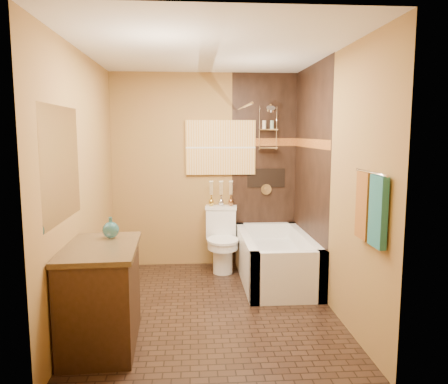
{
  "coord_description": "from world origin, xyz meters",
  "views": [
    {
      "loc": [
        -0.17,
        -4.18,
        1.74
      ],
      "look_at": [
        0.16,
        0.4,
        1.12
      ],
      "focal_mm": 35.0,
      "sensor_mm": 36.0,
      "label": 1
    }
  ],
  "objects": [
    {
      "name": "sunset_painting",
      "position": [
        0.2,
        1.48,
        1.55
      ],
      "size": [
        0.9,
        0.04,
        0.7
      ],
      "primitive_type": "cube",
      "color": "gold",
      "rests_on": "wall_back"
    },
    {
      "name": "wall_back",
      "position": [
        0.0,
        1.5,
        1.25
      ],
      "size": [
        2.4,
        0.02,
        2.5
      ],
      "primitive_type": "cube",
      "color": "#98693B",
      "rests_on": "floor"
    },
    {
      "name": "vanity_mirror",
      "position": [
        -1.19,
        -0.69,
        1.5
      ],
      "size": [
        0.01,
        1.0,
        0.9
      ],
      "primitive_type": "cube",
      "color": "white",
      "rests_on": "wall_left"
    },
    {
      "name": "mosaic_band_back",
      "position": [
        0.78,
        1.48,
        1.62
      ],
      "size": [
        0.85,
        0.01,
        0.1
      ],
      "primitive_type": "cube",
      "color": "brown",
      "rests_on": "alcove_tile_back"
    },
    {
      "name": "towel_bar",
      "position": [
        1.15,
        -1.05,
        1.45
      ],
      "size": [
        0.02,
        0.55,
        0.02
      ],
      "primitive_type": "cylinder",
      "rotation": [
        1.57,
        0.0,
        0.0
      ],
      "color": "silver",
      "rests_on": "wall_right"
    },
    {
      "name": "alcove_niche",
      "position": [
        0.8,
        1.48,
        1.15
      ],
      "size": [
        0.5,
        0.01,
        0.25
      ],
      "primitive_type": "cube",
      "color": "black",
      "rests_on": "alcove_tile_back"
    },
    {
      "name": "floor",
      "position": [
        0.0,
        0.0,
        0.0
      ],
      "size": [
        3.0,
        3.0,
        0.0
      ],
      "primitive_type": "plane",
      "color": "black",
      "rests_on": "ground"
    },
    {
      "name": "teal_bottle",
      "position": [
        -0.87,
        -0.44,
        0.93
      ],
      "size": [
        0.17,
        0.17,
        0.22
      ],
      "primitive_type": null,
      "rotation": [
        0.0,
        0.0,
        -0.21
      ],
      "color": "#226166",
      "rests_on": "vanity"
    },
    {
      "name": "towel_teal",
      "position": [
        1.16,
        -1.18,
        1.18
      ],
      "size": [
        0.05,
        0.22,
        0.52
      ],
      "primitive_type": "cube",
      "color": "#1F6769",
      "rests_on": "towel_bar"
    },
    {
      "name": "vanity",
      "position": [
        -0.92,
        -0.69,
        0.42
      ],
      "size": [
        0.62,
        0.97,
        0.84
      ],
      "rotation": [
        0.0,
        0.0,
        0.04
      ],
      "color": "black",
      "rests_on": "floor"
    },
    {
      "name": "alcove_tile_back",
      "position": [
        0.78,
        1.49,
        1.25
      ],
      "size": [
        0.85,
        0.01,
        2.5
      ],
      "primitive_type": "cube",
      "color": "black",
      "rests_on": "wall_back"
    },
    {
      "name": "wall_left",
      "position": [
        -1.2,
        0.0,
        1.25
      ],
      "size": [
        0.02,
        3.0,
        2.5
      ],
      "primitive_type": "cube",
      "color": "#98693B",
      "rests_on": "floor"
    },
    {
      "name": "bud_vases",
      "position": [
        0.2,
        1.39,
        0.97
      ],
      "size": [
        0.32,
        0.07,
        0.32
      ],
      "color": "gold",
      "rests_on": "toilet"
    },
    {
      "name": "shower_fixtures",
      "position": [
        0.8,
        1.38,
        1.67
      ],
      "size": [
        0.24,
        0.33,
        1.16
      ],
      "color": "silver",
      "rests_on": "floor"
    },
    {
      "name": "towel_rust",
      "position": [
        1.16,
        -0.92,
        1.18
      ],
      "size": [
        0.05,
        0.22,
        0.52
      ],
      "primitive_type": "cube",
      "color": "brown",
      "rests_on": "towel_bar"
    },
    {
      "name": "alcove_tile_right",
      "position": [
        1.19,
        0.75,
        1.25
      ],
      "size": [
        0.01,
        1.5,
        2.5
      ],
      "primitive_type": "cube",
      "color": "black",
      "rests_on": "wall_right"
    },
    {
      "name": "mosaic_band_right",
      "position": [
        1.18,
        0.75,
        1.62
      ],
      "size": [
        0.01,
        1.5,
        0.1
      ],
      "primitive_type": "cube",
      "color": "brown",
      "rests_on": "alcove_tile_right"
    },
    {
      "name": "toilet",
      "position": [
        0.2,
        1.21,
        0.4
      ],
      "size": [
        0.42,
        0.62,
        0.8
      ],
      "rotation": [
        0.0,
        0.0,
        -0.1
      ],
      "color": "white",
      "rests_on": "floor"
    },
    {
      "name": "wall_front",
      "position": [
        0.0,
        -1.5,
        1.25
      ],
      "size": [
        2.4,
        0.02,
        2.5
      ],
      "primitive_type": "cube",
      "color": "#98693B",
      "rests_on": "floor"
    },
    {
      "name": "curtain_rod",
      "position": [
        0.4,
        0.75,
        2.02
      ],
      "size": [
        0.03,
        1.55,
        0.03
      ],
      "primitive_type": "cylinder",
      "rotation": [
        1.57,
        0.0,
        0.0
      ],
      "color": "silver",
      "rests_on": "wall_back"
    },
    {
      "name": "ceiling",
      "position": [
        0.0,
        0.0,
        2.5
      ],
      "size": [
        3.0,
        3.0,
        0.0
      ],
      "primitive_type": "plane",
      "color": "silver",
      "rests_on": "wall_back"
    },
    {
      "name": "wall_right",
      "position": [
        1.2,
        0.0,
        1.25
      ],
      "size": [
        0.02,
        3.0,
        2.5
      ],
      "primitive_type": "cube",
      "color": "#98693B",
      "rests_on": "floor"
    },
    {
      "name": "bathtub",
      "position": [
        0.8,
        0.75,
        0.22
      ],
      "size": [
        0.8,
        1.5,
        0.55
      ],
      "color": "white",
      "rests_on": "floor"
    }
  ]
}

